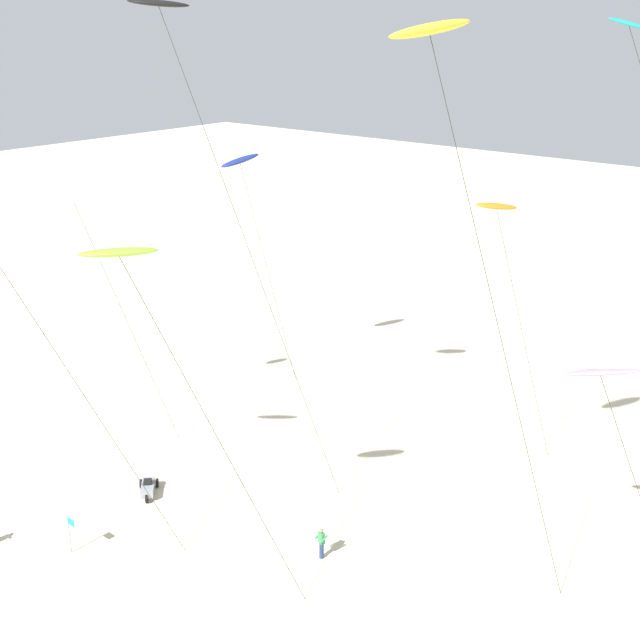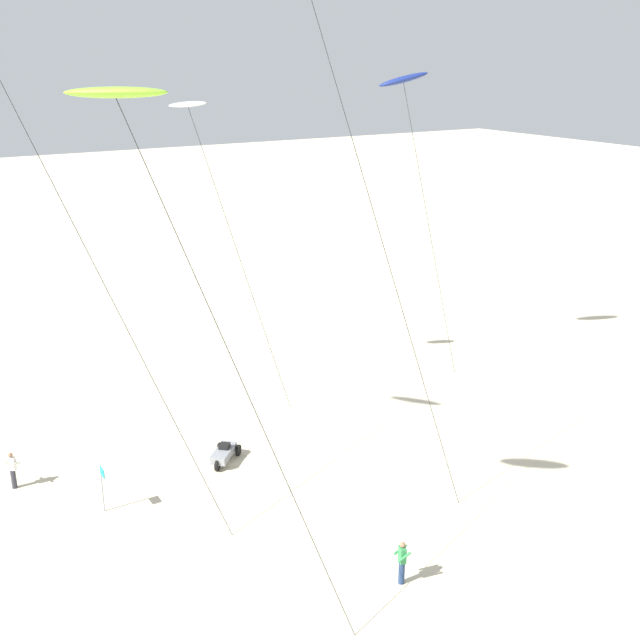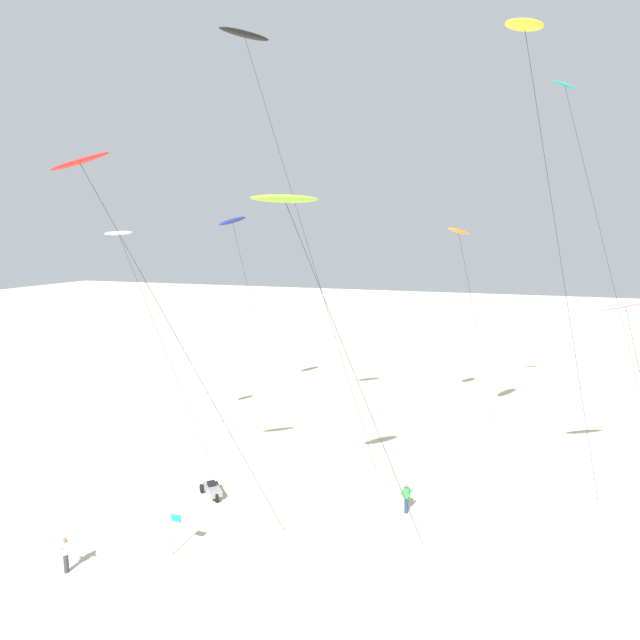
{
  "view_description": "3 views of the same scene",
  "coord_description": "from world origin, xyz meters",
  "px_view_note": "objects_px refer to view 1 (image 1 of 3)",
  "views": [
    {
      "loc": [
        23.28,
        -17.81,
        24.95
      ],
      "look_at": [
        1.06,
        9.12,
        11.93
      ],
      "focal_mm": 45.59,
      "sensor_mm": 36.0,
      "label": 1
    },
    {
      "loc": [
        20.25,
        -6.22,
        17.54
      ],
      "look_at": [
        -0.9,
        6.45,
        9.12
      ],
      "focal_mm": 43.81,
      "sensor_mm": 36.0,
      "label": 2
    },
    {
      "loc": [
        6.77,
        -20.11,
        15.06
      ],
      "look_at": [
        -2.38,
        6.41,
        10.74
      ],
      "focal_mm": 30.65,
      "sensor_mm": 36.0,
      "label": 3
    }
  ],
  "objects_px": {
    "kite_navy": "(240,162)",
    "kite_orange": "(497,209)",
    "kite_black": "(161,11)",
    "kite_pink": "(601,374)",
    "kite_flyer_middle": "(322,543)",
    "beach_buggy": "(148,487)",
    "marker_flag": "(70,528)",
    "kite_teal": "(637,52)",
    "kite_lime": "(120,255)",
    "kite_white": "(76,206)",
    "kite_yellow": "(431,33)"
  },
  "relations": [
    {
      "from": "kite_navy",
      "to": "kite_orange",
      "type": "bearing_deg",
      "value": 5.98
    },
    {
      "from": "kite_navy",
      "to": "kite_black",
      "type": "distance_m",
      "value": 16.89
    },
    {
      "from": "kite_pink",
      "to": "kite_flyer_middle",
      "type": "bearing_deg",
      "value": -155.62
    },
    {
      "from": "kite_flyer_middle",
      "to": "beach_buggy",
      "type": "bearing_deg",
      "value": -171.07
    },
    {
      "from": "kite_pink",
      "to": "kite_flyer_middle",
      "type": "distance_m",
      "value": 15.75
    },
    {
      "from": "kite_flyer_middle",
      "to": "marker_flag",
      "type": "relative_size",
      "value": 0.8
    },
    {
      "from": "kite_teal",
      "to": "kite_flyer_middle",
      "type": "distance_m",
      "value": 27.01
    },
    {
      "from": "kite_pink",
      "to": "kite_teal",
      "type": "relative_size",
      "value": 0.47
    },
    {
      "from": "kite_lime",
      "to": "kite_navy",
      "type": "height_order",
      "value": "kite_navy"
    },
    {
      "from": "kite_orange",
      "to": "beach_buggy",
      "type": "xyz_separation_m",
      "value": [
        -12.2,
        -15.32,
        -14.87
      ]
    },
    {
      "from": "kite_orange",
      "to": "kite_flyer_middle",
      "type": "xyz_separation_m",
      "value": [
        -1.1,
        -13.57,
        -14.4
      ]
    },
    {
      "from": "kite_pink",
      "to": "kite_white",
      "type": "distance_m",
      "value": 29.63
    },
    {
      "from": "kite_orange",
      "to": "kite_flyer_middle",
      "type": "height_order",
      "value": "kite_orange"
    },
    {
      "from": "kite_orange",
      "to": "marker_flag",
      "type": "xyz_separation_m",
      "value": [
        -10.81,
        -21.17,
        -13.8
      ]
    },
    {
      "from": "kite_flyer_middle",
      "to": "marker_flag",
      "type": "height_order",
      "value": "marker_flag"
    },
    {
      "from": "kite_pink",
      "to": "kite_yellow",
      "type": "xyz_separation_m",
      "value": [
        -5.91,
        -4.72,
        13.13
      ]
    },
    {
      "from": "kite_orange",
      "to": "kite_white",
      "type": "distance_m",
      "value": 23.48
    },
    {
      "from": "kite_white",
      "to": "kite_orange",
      "type": "bearing_deg",
      "value": 34.27
    },
    {
      "from": "kite_orange",
      "to": "kite_teal",
      "type": "bearing_deg",
      "value": -9.27
    },
    {
      "from": "marker_flag",
      "to": "kite_lime",
      "type": "bearing_deg",
      "value": 0.68
    },
    {
      "from": "beach_buggy",
      "to": "kite_pink",
      "type": "bearing_deg",
      "value": 16.85
    },
    {
      "from": "kite_lime",
      "to": "kite_navy",
      "type": "relative_size",
      "value": 1.0
    },
    {
      "from": "kite_orange",
      "to": "kite_black",
      "type": "relative_size",
      "value": 0.61
    },
    {
      "from": "kite_yellow",
      "to": "kite_flyer_middle",
      "type": "xyz_separation_m",
      "value": [
        -4.86,
        -0.16,
        -23.55
      ]
    },
    {
      "from": "kite_pink",
      "to": "kite_yellow",
      "type": "height_order",
      "value": "kite_yellow"
    },
    {
      "from": "kite_lime",
      "to": "marker_flag",
      "type": "xyz_separation_m",
      "value": [
        -5.87,
        -0.07,
        -14.94
      ]
    },
    {
      "from": "kite_orange",
      "to": "kite_black",
      "type": "distance_m",
      "value": 19.9
    },
    {
      "from": "kite_black",
      "to": "marker_flag",
      "type": "xyz_separation_m",
      "value": [
        -0.71,
        -7.22,
        -23.76
      ]
    },
    {
      "from": "kite_teal",
      "to": "kite_black",
      "type": "bearing_deg",
      "value": -142.8
    },
    {
      "from": "kite_teal",
      "to": "marker_flag",
      "type": "relative_size",
      "value": 11.94
    },
    {
      "from": "kite_orange",
      "to": "kite_navy",
      "type": "xyz_separation_m",
      "value": [
        -17.59,
        -1.84,
        0.87
      ]
    },
    {
      "from": "kite_pink",
      "to": "kite_black",
      "type": "xyz_separation_m",
      "value": [
        -19.76,
        -5.26,
        13.94
      ]
    },
    {
      "from": "kite_teal",
      "to": "kite_navy",
      "type": "relative_size",
      "value": 1.5
    },
    {
      "from": "kite_yellow",
      "to": "beach_buggy",
      "type": "height_order",
      "value": "kite_yellow"
    },
    {
      "from": "kite_pink",
      "to": "kite_orange",
      "type": "bearing_deg",
      "value": 138.02
    },
    {
      "from": "kite_teal",
      "to": "kite_black",
      "type": "relative_size",
      "value": 0.97
    },
    {
      "from": "kite_teal",
      "to": "kite_orange",
      "type": "bearing_deg",
      "value": 170.73
    },
    {
      "from": "kite_orange",
      "to": "marker_flag",
      "type": "height_order",
      "value": "kite_orange"
    },
    {
      "from": "kite_lime",
      "to": "kite_flyer_middle",
      "type": "xyz_separation_m",
      "value": [
        3.84,
        7.53,
        -15.54
      ]
    },
    {
      "from": "kite_teal",
      "to": "kite_white",
      "type": "relative_size",
      "value": 1.62
    },
    {
      "from": "kite_pink",
      "to": "kite_black",
      "type": "bearing_deg",
      "value": -165.1
    },
    {
      "from": "kite_black",
      "to": "marker_flag",
      "type": "height_order",
      "value": "kite_black"
    },
    {
      "from": "kite_black",
      "to": "beach_buggy",
      "type": "xyz_separation_m",
      "value": [
        -2.1,
        -1.36,
        -24.82
      ]
    },
    {
      "from": "kite_teal",
      "to": "kite_yellow",
      "type": "bearing_deg",
      "value": -103.98
    },
    {
      "from": "kite_lime",
      "to": "kite_pink",
      "type": "xyz_separation_m",
      "value": [
        14.6,
        12.41,
        -5.12
      ]
    },
    {
      "from": "kite_yellow",
      "to": "kite_navy",
      "type": "height_order",
      "value": "kite_yellow"
    },
    {
      "from": "kite_yellow",
      "to": "beach_buggy",
      "type": "xyz_separation_m",
      "value": [
        -15.95,
        -1.9,
        -24.01
      ]
    },
    {
      "from": "kite_lime",
      "to": "kite_teal",
      "type": "xyz_separation_m",
      "value": [
        11.76,
        19.99,
        7.08
      ]
    },
    {
      "from": "kite_lime",
      "to": "beach_buggy",
      "type": "relative_size",
      "value": 8.73
    },
    {
      "from": "kite_lime",
      "to": "kite_navy",
      "type": "distance_m",
      "value": 23.04
    }
  ]
}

